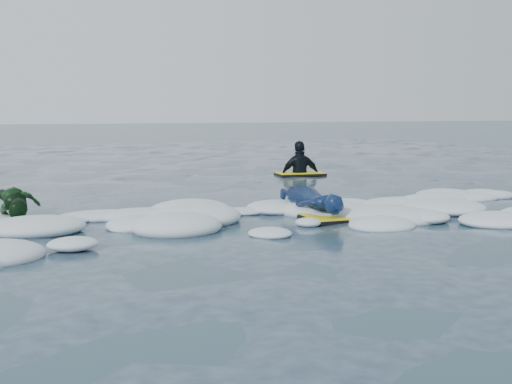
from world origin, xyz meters
The scene contains 5 objects.
ground centered at (0.00, 0.00, 0.00)m, with size 120.00×120.00×0.00m, color #192E3D.
foam_band centered at (0.00, 1.03, 0.00)m, with size 12.00×3.10×0.30m, color silver, non-canonical shape.
prone_woman_unit centered at (1.74, 0.83, 0.21)m, with size 0.62×1.60×0.41m.
prone_child_unit centered at (-2.25, 1.68, 0.24)m, with size 0.71×1.29×0.48m.
waiting_rider_unit centered at (3.74, 6.03, -0.02)m, with size 1.13×0.66×1.65m.
Camera 1 is at (-2.02, -7.40, 1.53)m, focal length 45.00 mm.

